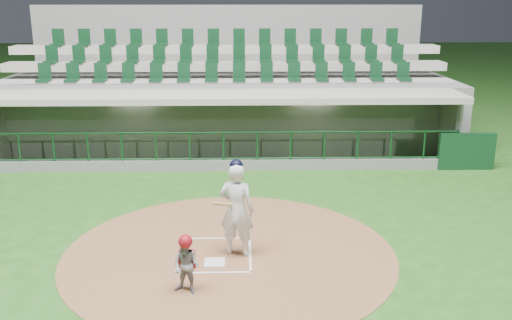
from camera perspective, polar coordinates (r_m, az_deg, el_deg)
The scene contains 8 objects.
ground at distance 12.77m, azimuth -4.02°, elevation -8.87°, with size 120.00×120.00×0.00m, color #1E4D16.
dirt_circle at distance 12.57m, azimuth -2.68°, elevation -9.23°, with size 7.20×7.20×0.01m, color brown.
home_plate at distance 12.13m, azimuth -4.17°, elevation -10.17°, with size 0.43×0.43×0.02m, color white.
batter_box_chalk at distance 12.49m, azimuth -4.09°, elevation -9.38°, with size 1.55×1.80×0.01m.
dugout_structure at distance 19.93m, azimuth -2.99°, elevation 3.18°, with size 16.40×3.70×3.00m.
seating_deck at distance 22.83m, azimuth -2.92°, elevation 6.01°, with size 17.00×6.72×5.15m.
batter at distance 12.07m, azimuth -1.95°, elevation -4.86°, with size 0.97×0.98×2.13m.
catcher at distance 10.82m, azimuth -6.99°, elevation -10.29°, with size 0.65×0.58×1.16m.
Camera 1 is at (0.60, -11.58, 5.35)m, focal length 40.00 mm.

